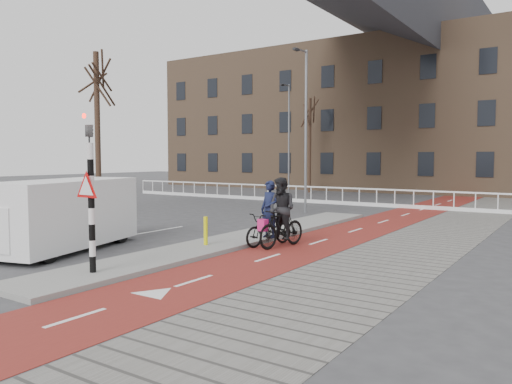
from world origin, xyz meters
The scene contains 15 objects.
ground centered at (0.00, 0.00, 0.00)m, with size 120.00×120.00×0.00m, color #38383A.
bike_lane centered at (1.50, 10.00, 0.01)m, with size 2.50×60.00×0.01m, color maroon.
sidewalk centered at (4.30, 10.00, 0.01)m, with size 3.00×60.00×0.01m, color slate.
curb_island centered at (-0.70, 4.00, 0.06)m, with size 1.80×16.00×0.12m, color gray.
traffic_signal centered at (-0.60, -2.02, 1.99)m, with size 0.80×0.80×3.68m.
bollard centered at (-0.73, 2.11, 0.54)m, with size 0.12×0.12×0.83m, color yellow.
cyclist_near centered at (0.55, 3.57, 0.67)m, with size 1.04×1.99×1.97m.
cyclist_far centered at (1.01, 3.54, 0.87)m, with size 1.00×2.02×2.08m.
van centered at (-4.01, -0.33, 1.07)m, with size 3.06×5.05×2.03m.
railing centered at (-5.00, 17.00, 0.31)m, with size 28.00×0.10×0.99m.
townhouse_row centered at (-3.00, 32.00, 7.81)m, with size 46.00×10.00×15.90m.
tree_left centered at (-11.59, 7.03, 3.90)m, with size 0.27×0.27×7.80m, color #311E16.
tree_mid centered at (-9.12, 24.69, 3.56)m, with size 0.22×0.22×7.12m, color #311E16.
streetlight_near centered at (-2.82, 12.21, 3.88)m, with size 0.12×0.12×7.76m, color slate.
streetlight_left centered at (-9.54, 22.25, 3.94)m, with size 0.12×0.12×7.88m, color slate.
Camera 1 is at (8.53, -9.11, 2.69)m, focal length 35.00 mm.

